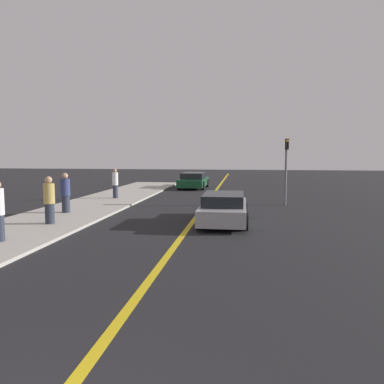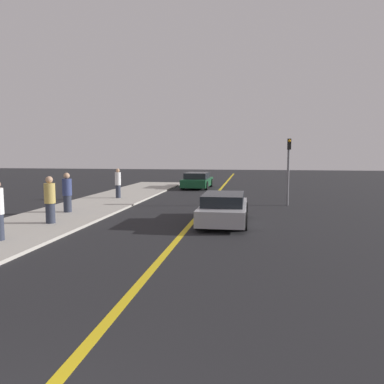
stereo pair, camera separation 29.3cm
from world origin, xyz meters
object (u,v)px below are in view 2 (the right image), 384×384
(car_ahead_center, at_px, (197,181))
(pedestrian_far_standing, at_px, (67,193))
(pedestrian_mid_group, at_px, (50,200))
(pedestrian_by_sign, at_px, (118,183))
(car_near_right_lane, at_px, (224,208))
(traffic_light, at_px, (288,164))

(car_ahead_center, distance_m, pedestrian_far_standing, 13.74)
(pedestrian_mid_group, relative_size, pedestrian_by_sign, 1.02)
(car_ahead_center, xyz_separation_m, pedestrian_far_standing, (-3.92, -13.17, 0.37))
(car_near_right_lane, height_order, pedestrian_mid_group, pedestrian_mid_group)
(car_near_right_lane, height_order, pedestrian_far_standing, pedestrian_far_standing)
(car_near_right_lane, distance_m, traffic_light, 6.32)
(pedestrian_mid_group, distance_m, traffic_light, 11.61)
(car_near_right_lane, bearing_deg, traffic_light, 61.41)
(car_near_right_lane, height_order, car_ahead_center, car_ahead_center)
(pedestrian_mid_group, height_order, pedestrian_far_standing, pedestrian_mid_group)
(pedestrian_far_standing, distance_m, pedestrian_by_sign, 5.42)
(pedestrian_mid_group, xyz_separation_m, traffic_light, (9.24, 6.92, 1.17))
(pedestrian_mid_group, bearing_deg, pedestrian_far_standing, 104.11)
(pedestrian_mid_group, xyz_separation_m, pedestrian_far_standing, (-0.65, 2.57, -0.01))
(car_near_right_lane, height_order, pedestrian_by_sign, pedestrian_by_sign)
(car_ahead_center, xyz_separation_m, pedestrian_mid_group, (-3.27, -15.74, 0.37))
(pedestrian_far_standing, height_order, pedestrian_by_sign, pedestrian_far_standing)
(pedestrian_by_sign, bearing_deg, pedestrian_mid_group, -87.97)
(pedestrian_far_standing, bearing_deg, pedestrian_by_sign, 86.16)
(pedestrian_mid_group, distance_m, pedestrian_by_sign, 7.98)
(pedestrian_mid_group, relative_size, traffic_light, 0.51)
(pedestrian_far_standing, bearing_deg, car_near_right_lane, -8.44)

